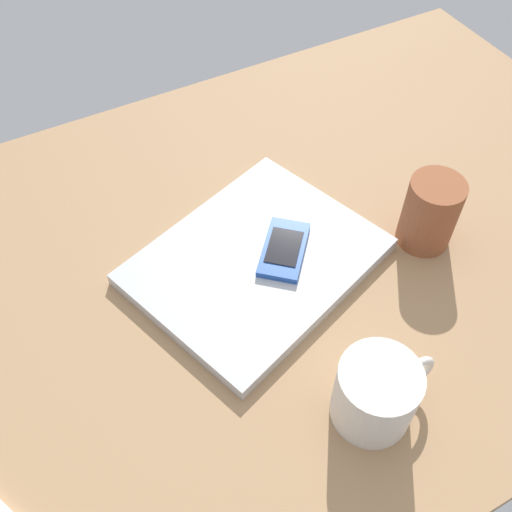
# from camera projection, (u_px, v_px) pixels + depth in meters

# --- Properties ---
(desk_surface) EXTENTS (1.20, 0.80, 0.03)m
(desk_surface) POSITION_uv_depth(u_px,v_px,m) (282.00, 253.00, 0.82)
(desk_surface) COLOR #9E7751
(desk_surface) RESTS_ON ground
(laptop_closed) EXTENTS (0.37, 0.33, 0.02)m
(laptop_closed) POSITION_uv_depth(u_px,v_px,m) (256.00, 261.00, 0.78)
(laptop_closed) COLOR #B7BABC
(laptop_closed) RESTS_ON desk_surface
(cell_phone_on_laptop) EXTENTS (0.11, 0.11, 0.01)m
(cell_phone_on_laptop) POSITION_uv_depth(u_px,v_px,m) (284.00, 249.00, 0.77)
(cell_phone_on_laptop) COLOR #1E479E
(cell_phone_on_laptop) RESTS_ON laptop_closed
(pen_cup) EXTENTS (0.07, 0.07, 0.10)m
(pen_cup) POSITION_uv_depth(u_px,v_px,m) (430.00, 213.00, 0.78)
(pen_cup) COLOR brown
(pen_cup) RESTS_ON desk_surface
(coffee_mug) EXTENTS (0.12, 0.09, 0.09)m
(coffee_mug) POSITION_uv_depth(u_px,v_px,m) (377.00, 393.00, 0.62)
(coffee_mug) COLOR silver
(coffee_mug) RESTS_ON desk_surface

